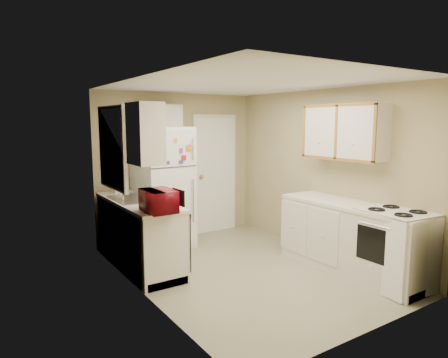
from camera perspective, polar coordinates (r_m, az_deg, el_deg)
floor at (r=5.40m, az=2.99°, el=-12.81°), size 3.80×3.80×0.00m
ceiling at (r=5.07m, az=3.20°, el=13.45°), size 3.80×3.80×0.00m
wall_left at (r=4.42m, az=-11.68°, el=-1.54°), size 3.80×3.80×0.00m
wall_right at (r=6.03m, az=13.86°, el=0.94°), size 3.80×3.80×0.00m
wall_back at (r=6.71m, az=-6.59°, el=1.84°), size 2.80×2.80×0.00m
wall_front at (r=3.76m, az=20.56°, el=-3.57°), size 2.80×2.80×0.00m
left_counter at (r=5.51m, az=-12.04°, el=-7.63°), size 0.60×1.80×0.90m
dishwasher at (r=5.08m, az=-6.47°, el=-8.37°), size 0.03×0.58×0.72m
sink at (r=5.55m, az=-12.73°, el=-3.18°), size 0.54×0.74×0.16m
microwave at (r=4.65m, az=-9.28°, el=-2.89°), size 0.48×0.27×0.31m
soap_bottle at (r=6.01m, az=-15.02°, el=-1.05°), size 0.09×0.09×0.18m
window_blinds at (r=5.37m, az=-15.57°, el=4.32°), size 0.10×0.98×1.08m
upper_cabinet_left at (r=4.62m, az=-11.17°, el=6.37°), size 0.30×0.45×0.70m
refrigerator at (r=6.21m, az=-8.71°, el=-1.21°), size 0.81×0.78×1.86m
cabinet_over_fridge at (r=6.36m, az=-9.35°, el=8.66°), size 0.70×0.30×0.40m
interior_door at (r=7.04m, az=-1.33°, el=0.71°), size 0.86×0.06×2.08m
right_counter at (r=5.44m, az=17.66°, el=-8.04°), size 0.60×2.00×0.90m
stove at (r=5.12m, az=23.18°, el=-9.21°), size 0.70×0.82×0.92m
upper_cabinet_right at (r=5.54m, az=16.82°, el=6.45°), size 0.30×1.20×0.70m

